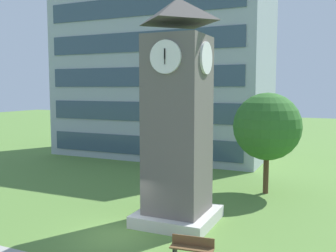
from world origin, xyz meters
The scene contains 5 objects.
ground_plane centered at (0.00, 0.00, 0.00)m, with size 160.00×160.00×0.00m, color #567F38.
office_building centered at (-7.52, 21.53, 8.00)m, with size 21.41×10.52×16.00m.
clock_tower centered at (2.00, 2.93, 5.14)m, with size 3.87×3.87×11.43m.
park_bench centered at (4.22, -0.78, 0.46)m, with size 1.84×0.69×0.88m.
tree_streetside centered at (5.21, 10.39, 4.46)m, with size 4.44×4.44×6.69m.
Camera 1 is at (9.53, -14.89, 6.98)m, focal length 40.73 mm.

